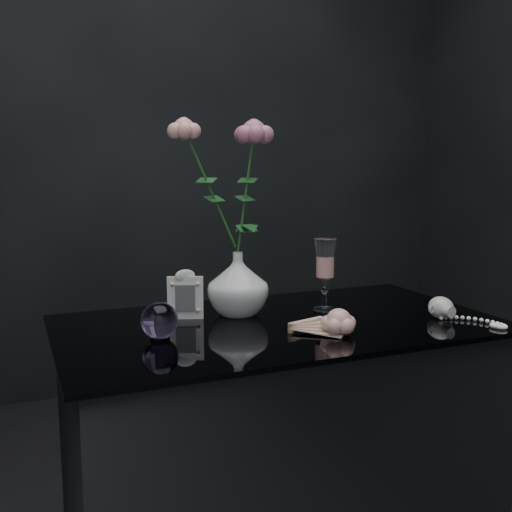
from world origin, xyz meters
name	(u,v)px	position (x,y,z in m)	size (l,w,h in m)	color
table	(278,469)	(0.00, 0.05, 0.38)	(1.05, 0.58, 0.76)	black
vase	(238,284)	(-0.07, 0.15, 0.84)	(0.15, 0.15, 0.16)	white
wine_glass	(325,275)	(0.16, 0.11, 0.86)	(0.06, 0.06, 0.19)	white
picture_frame	(185,294)	(-0.20, 0.17, 0.82)	(0.09, 0.07, 0.12)	white
paperweight	(159,321)	(-0.30, 0.02, 0.80)	(0.08, 0.08, 0.08)	#B085D8
paper_fan	(291,327)	(-0.01, -0.04, 0.77)	(0.24, 0.19, 0.03)	#F1E0C1
loose_rose	(339,322)	(0.08, -0.10, 0.79)	(0.13, 0.18, 0.06)	#FFB0A4
pearl_jar	(441,307)	(0.39, -0.07, 0.79)	(0.19, 0.20, 0.06)	silver
roses	(227,177)	(-0.09, 0.15, 1.11)	(0.26, 0.11, 0.38)	#F2A194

